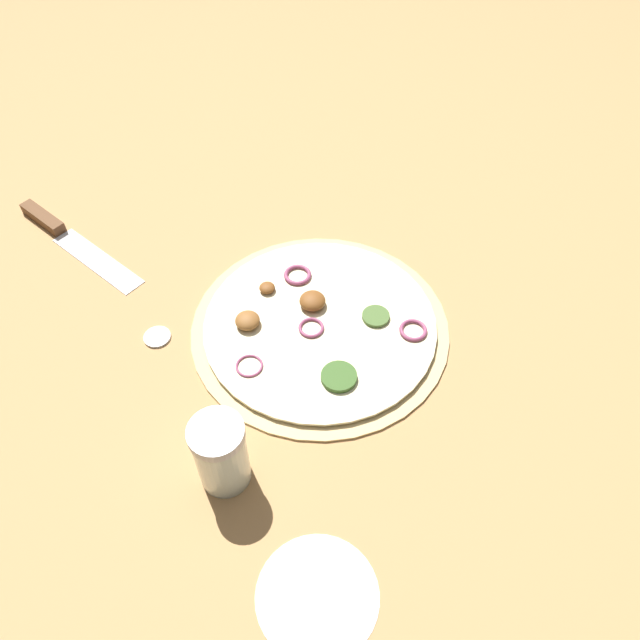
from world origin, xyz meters
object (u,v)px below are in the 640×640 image
object	(u,v)px
knife	(60,231)
spice_jar	(221,454)
loose_cap	(157,336)
pizza	(319,325)

from	to	relation	value
knife	spice_jar	xyz separation A→B (m)	(0.36, -0.35, 0.04)
knife	loose_cap	distance (m)	0.28
pizza	loose_cap	bearing A→B (deg)	-166.51
knife	loose_cap	bearing A→B (deg)	-8.17
pizza	knife	bearing A→B (deg)	163.99
pizza	spice_jar	xyz separation A→B (m)	(-0.07, -0.23, 0.05)
loose_cap	pizza	bearing A→B (deg)	13.49
knife	spice_jar	distance (m)	0.51
pizza	knife	distance (m)	0.45
pizza	loose_cap	world-z (taller)	pizza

